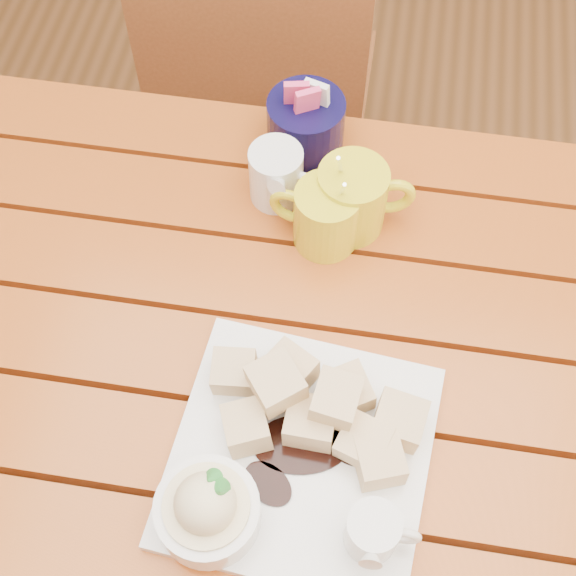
% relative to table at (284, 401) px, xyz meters
% --- Properties ---
extents(ground, '(5.00, 5.00, 0.00)m').
position_rel_table_xyz_m(ground, '(0.00, -0.00, -0.64)').
color(ground, brown).
rests_on(ground, ground).
extents(table, '(1.20, 0.79, 0.75)m').
position_rel_table_xyz_m(table, '(0.00, 0.00, 0.00)').
color(table, '#8E4012').
rests_on(table, ground).
extents(dessert_plate, '(0.30, 0.30, 0.11)m').
position_rel_table_xyz_m(dessert_plate, '(0.02, -0.12, 0.14)').
color(dessert_plate, white).
rests_on(dessert_plate, table).
extents(coffee_mug_left, '(0.12, 0.08, 0.14)m').
position_rel_table_xyz_m(coffee_mug_left, '(0.02, 0.19, 0.15)').
color(coffee_mug_left, yellow).
rests_on(coffee_mug_left, table).
extents(coffee_mug_right, '(0.12, 0.09, 0.15)m').
position_rel_table_xyz_m(coffee_mug_right, '(0.05, 0.22, 0.16)').
color(coffee_mug_right, yellow).
rests_on(coffee_mug_right, table).
extents(cream_pitcher, '(0.10, 0.09, 0.08)m').
position_rel_table_xyz_m(cream_pitcher, '(-0.05, 0.24, 0.15)').
color(cream_pitcher, white).
rests_on(cream_pitcher, table).
extents(sugar_caddy, '(0.10, 0.10, 0.11)m').
position_rel_table_xyz_m(sugar_caddy, '(-0.03, 0.34, 0.15)').
color(sugar_caddy, black).
rests_on(sugar_caddy, table).
extents(chair_far, '(0.39, 0.39, 0.83)m').
position_rel_table_xyz_m(chair_far, '(-0.15, 0.68, -0.18)').
color(chair_far, brown).
rests_on(chair_far, ground).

